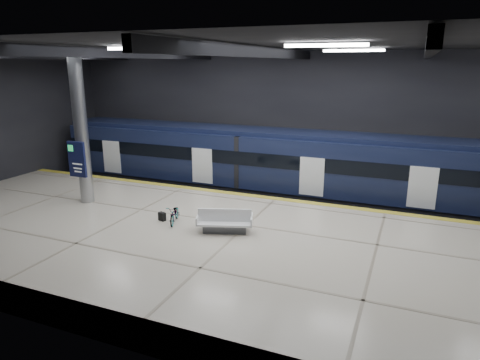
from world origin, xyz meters
The scene contains 10 objects.
ground centered at (0.00, 0.00, 0.00)m, with size 30.00×30.00×0.00m, color black.
room_shell centered at (0.00, 0.00, 5.72)m, with size 30.10×16.10×8.05m.
platform centered at (0.00, -2.50, 0.55)m, with size 30.00×11.00×1.10m, color beige.
safety_strip centered at (0.00, 2.75, 1.11)m, with size 30.00×0.40×0.01m, color gold.
rails centered at (0.00, 5.50, 0.08)m, with size 30.00×1.52×0.16m.
train centered at (0.19, 5.50, 2.06)m, with size 29.40×2.84×3.79m.
bench centered at (-0.52, -1.97, 1.43)m, with size 2.28×1.51×0.93m.
bicycle centered at (-2.80, -1.84, 1.47)m, with size 0.50×1.42×0.75m, color #99999E.
pannier_bag centered at (-3.40, -1.84, 1.28)m, with size 0.30×0.18×0.35m, color black.
info_column centered at (-8.00, -1.03, 4.46)m, with size 0.90×0.78×6.90m.
Camera 1 is at (5.86, -15.86, 7.34)m, focal length 32.00 mm.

